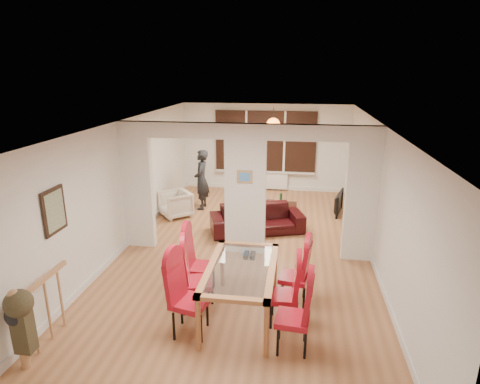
% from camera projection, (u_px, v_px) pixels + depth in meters
% --- Properties ---
extents(floor, '(5.00, 9.00, 0.01)m').
position_uv_depth(floor, '(245.00, 251.00, 8.19)').
color(floor, '#A16841').
rests_on(floor, ground).
extents(room_walls, '(5.00, 9.00, 2.60)m').
position_uv_depth(room_walls, '(245.00, 190.00, 7.80)').
color(room_walls, silver).
rests_on(room_walls, floor).
extents(divider_wall, '(5.00, 0.18, 2.60)m').
position_uv_depth(divider_wall, '(245.00, 190.00, 7.80)').
color(divider_wall, white).
rests_on(divider_wall, floor).
extents(bay_window_blinds, '(3.00, 0.08, 1.80)m').
position_uv_depth(bay_window_blinds, '(265.00, 141.00, 11.94)').
color(bay_window_blinds, black).
rests_on(bay_window_blinds, room_walls).
extents(radiator, '(1.40, 0.08, 0.50)m').
position_uv_depth(radiator, '(264.00, 180.00, 12.26)').
color(radiator, white).
rests_on(radiator, floor).
extents(pendant_light, '(0.36, 0.36, 0.36)m').
position_uv_depth(pendant_light, '(273.00, 125.00, 10.63)').
color(pendant_light, orange).
rests_on(pendant_light, room_walls).
extents(stair_newel, '(0.40, 1.20, 1.10)m').
position_uv_depth(stair_newel, '(45.00, 306.00, 5.31)').
color(stair_newel, '#B27C51').
rests_on(stair_newel, floor).
extents(wall_poster, '(0.04, 0.52, 0.67)m').
position_uv_depth(wall_poster, '(54.00, 211.00, 5.79)').
color(wall_poster, gray).
rests_on(wall_poster, room_walls).
extents(pillar_photo, '(0.30, 0.03, 0.25)m').
position_uv_depth(pillar_photo, '(245.00, 177.00, 7.62)').
color(pillar_photo, '#4C8CD8').
rests_on(pillar_photo, divider_wall).
extents(dining_table, '(0.99, 1.76, 0.82)m').
position_uv_depth(dining_table, '(241.00, 292.00, 5.92)').
color(dining_table, '#9C6239').
rests_on(dining_table, floor).
extents(dining_chair_la, '(0.56, 0.56, 1.15)m').
position_uv_depth(dining_chair_la, '(190.00, 297.00, 5.49)').
color(dining_chair_la, '#A41021').
rests_on(dining_chair_la, floor).
extents(dining_chair_lb, '(0.52, 0.52, 1.10)m').
position_uv_depth(dining_chair_lb, '(198.00, 278.00, 6.05)').
color(dining_chair_lb, '#A41021').
rests_on(dining_chair_lb, floor).
extents(dining_chair_lc, '(0.45, 0.45, 1.09)m').
position_uv_depth(dining_chair_lc, '(200.00, 263.00, 6.51)').
color(dining_chair_lc, '#A41021').
rests_on(dining_chair_lc, floor).
extents(dining_chair_ra, '(0.47, 0.47, 1.07)m').
position_uv_depth(dining_chair_ra, '(293.00, 313.00, 5.18)').
color(dining_chair_ra, '#A41021').
rests_on(dining_chair_ra, floor).
extents(dining_chair_rb, '(0.42, 0.42, 1.03)m').
position_uv_depth(dining_chair_rb, '(284.00, 291.00, 5.73)').
color(dining_chair_rb, '#A41021').
rests_on(dining_chair_rb, floor).
extents(dining_chair_rc, '(0.49, 0.49, 1.05)m').
position_uv_depth(dining_chair_rc, '(294.00, 273.00, 6.24)').
color(dining_chair_rc, '#A41021').
rests_on(dining_chair_rc, floor).
extents(sofa, '(2.23, 1.44, 0.61)m').
position_uv_depth(sofa, '(257.00, 219.00, 9.09)').
color(sofa, black).
rests_on(sofa, floor).
extents(armchair, '(0.98, 0.98, 0.64)m').
position_uv_depth(armchair, '(176.00, 204.00, 10.04)').
color(armchair, beige).
rests_on(armchair, floor).
extents(person, '(0.60, 0.41, 1.58)m').
position_uv_depth(person, '(202.00, 180.00, 10.48)').
color(person, black).
rests_on(person, floor).
extents(television, '(0.96, 0.34, 0.55)m').
position_uv_depth(television, '(336.00, 202.00, 10.31)').
color(television, black).
rests_on(television, floor).
extents(coffee_table, '(0.96, 0.54, 0.21)m').
position_uv_depth(coffee_table, '(279.00, 208.00, 10.45)').
color(coffee_table, black).
rests_on(coffee_table, floor).
extents(bottle, '(0.07, 0.07, 0.27)m').
position_uv_depth(bottle, '(281.00, 198.00, 10.48)').
color(bottle, '#143F19').
rests_on(bottle, coffee_table).
extents(bowl, '(0.21, 0.21, 0.05)m').
position_uv_depth(bowl, '(271.00, 201.00, 10.53)').
color(bowl, black).
rests_on(bowl, coffee_table).
extents(shoes, '(0.22, 0.24, 0.09)m').
position_uv_depth(shoes, '(250.00, 256.00, 7.88)').
color(shoes, black).
rests_on(shoes, floor).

